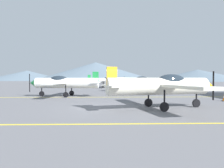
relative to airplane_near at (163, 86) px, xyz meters
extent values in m
plane|color=slate|center=(-3.51, 0.13, -1.50)|extent=(400.00, 400.00, 0.00)
cube|color=yellow|center=(-3.51, -4.41, -1.49)|extent=(80.00, 0.16, 0.01)
cube|color=yellow|center=(-3.51, 8.23, -1.49)|extent=(80.00, 0.16, 0.01)
cylinder|color=silver|center=(-0.29, -0.07, -0.04)|extent=(6.89, 2.62, 1.10)
cone|color=#F2A519|center=(3.38, 0.78, -0.04)|extent=(0.90, 1.07, 0.94)
cube|color=black|center=(3.77, 0.87, -0.04)|extent=(0.07, 0.13, 2.01)
ellipsoid|color=#1E2833|center=(0.59, 0.14, 0.29)|extent=(2.16, 1.33, 0.90)
cube|color=silver|center=(0.10, 0.02, 0.01)|extent=(3.07, 8.85, 0.16)
cube|color=silver|center=(-3.32, -0.77, 0.01)|extent=(1.27, 2.70, 0.10)
cube|color=#F2A519|center=(-3.32, -0.77, 0.56)|extent=(0.64, 0.26, 1.20)
cylinder|color=black|center=(2.45, 0.57, -0.71)|extent=(0.10, 0.10, 1.01)
cylinder|color=black|center=(2.45, 0.57, -1.22)|extent=(0.57, 0.24, 0.56)
cylinder|color=black|center=(-0.24, -1.19, -0.71)|extent=(0.10, 0.10, 1.01)
cylinder|color=black|center=(-0.24, -1.19, -1.22)|extent=(0.57, 0.24, 0.56)
cylinder|color=black|center=(-0.73, 0.96, -0.71)|extent=(0.10, 0.10, 1.01)
cylinder|color=black|center=(-0.73, 0.96, -1.22)|extent=(0.57, 0.24, 0.56)
cylinder|color=white|center=(-7.85, 9.22, -0.04)|extent=(6.90, 1.85, 1.10)
cone|color=#1E8C3F|center=(-11.59, 9.63, -0.04)|extent=(0.80, 1.01, 0.94)
cube|color=black|center=(-11.98, 9.68, -0.04)|extent=(0.05, 0.12, 2.01)
ellipsoid|color=#1E2833|center=(-8.74, 9.32, 0.29)|extent=(2.09, 1.12, 0.90)
cube|color=white|center=(-8.25, 9.26, 0.01)|extent=(2.07, 8.90, 0.16)
cube|color=white|center=(-4.76, 8.87, 0.01)|extent=(0.99, 2.67, 0.10)
cube|color=#1E8C3F|center=(-4.76, 8.87, 0.56)|extent=(0.64, 0.19, 1.20)
cylinder|color=black|center=(-10.64, 9.53, -0.71)|extent=(0.10, 0.10, 1.01)
cylinder|color=black|center=(-10.64, 9.53, -1.22)|extent=(0.57, 0.18, 0.56)
cylinder|color=black|center=(-7.53, 10.29, -0.71)|extent=(0.10, 0.10, 1.01)
cylinder|color=black|center=(-7.53, 10.29, -1.22)|extent=(0.57, 0.18, 0.56)
cylinder|color=black|center=(-7.77, 8.10, -0.71)|extent=(0.10, 0.10, 1.01)
cylinder|color=black|center=(-7.77, 8.10, -1.22)|extent=(0.57, 0.18, 0.56)
cylinder|color=silver|center=(0.75, 17.38, -0.04)|extent=(6.89, 2.71, 1.10)
cone|color=blue|center=(4.40, 16.48, -0.04)|extent=(0.91, 1.08, 0.94)
cube|color=black|center=(4.79, 16.38, -0.04)|extent=(0.07, 0.13, 2.01)
ellipsoid|color=#1E2833|center=(1.63, 17.16, 0.29)|extent=(2.16, 1.36, 0.90)
cube|color=silver|center=(1.14, 17.28, 0.01)|extent=(3.19, 8.84, 0.16)
cube|color=silver|center=(-2.27, 18.13, 0.01)|extent=(1.31, 2.70, 0.10)
cube|color=blue|center=(-2.27, 18.13, 0.56)|extent=(0.64, 0.27, 1.20)
cylinder|color=black|center=(3.48, 16.71, -0.71)|extent=(0.10, 0.10, 1.01)
cylinder|color=black|center=(3.48, 16.71, -1.22)|extent=(0.57, 0.25, 0.56)
cylinder|color=black|center=(0.29, 16.36, -0.71)|extent=(0.10, 0.10, 1.01)
cylinder|color=black|center=(0.29, 16.36, -1.22)|extent=(0.57, 0.25, 0.56)
cylinder|color=black|center=(0.82, 18.50, -0.71)|extent=(0.10, 0.10, 1.01)
cylinder|color=black|center=(0.82, 18.50, -1.22)|extent=(0.57, 0.25, 0.56)
cylinder|color=white|center=(-3.97, 30.00, -0.04)|extent=(6.83, 1.17, 1.10)
cone|color=#1E8C3F|center=(-0.21, 29.97, -0.04)|extent=(0.71, 0.94, 0.94)
cube|color=black|center=(0.19, 29.97, -0.04)|extent=(0.04, 0.12, 2.01)
ellipsoid|color=#1E2833|center=(-3.07, 30.00, 0.29)|extent=(2.01, 0.92, 0.90)
cube|color=white|center=(-3.57, 30.00, 0.01)|extent=(1.19, 8.84, 0.16)
cube|color=white|center=(-7.08, 30.03, 0.01)|extent=(0.73, 2.61, 0.10)
cube|color=#1E8C3F|center=(-7.08, 30.03, 0.56)|extent=(0.63, 0.13, 1.20)
cylinder|color=black|center=(-1.16, 29.98, -0.71)|extent=(0.10, 0.10, 1.01)
cylinder|color=black|center=(-1.16, 29.98, -1.22)|extent=(0.56, 0.13, 0.56)
cylinder|color=black|center=(-4.18, 28.90, -0.71)|extent=(0.10, 0.10, 1.01)
cylinder|color=black|center=(-4.18, 28.90, -1.22)|extent=(0.56, 0.13, 0.56)
cylinder|color=black|center=(-4.16, 31.11, -0.71)|extent=(0.10, 0.10, 1.01)
cylinder|color=black|center=(-4.16, 31.11, -1.22)|extent=(0.56, 0.13, 0.56)
cube|color=#3372BF|center=(4.32, 27.80, -0.80)|extent=(1.83, 4.31, 0.75)
cube|color=black|center=(4.32, 27.65, -0.15)|extent=(1.60, 2.42, 0.55)
cylinder|color=black|center=(5.21, 29.22, -1.18)|extent=(0.22, 0.64, 0.64)
cylinder|color=black|center=(3.41, 29.21, -1.18)|extent=(0.22, 0.64, 0.64)
cylinder|color=black|center=(5.23, 26.38, -1.18)|extent=(0.22, 0.64, 0.64)
cylinder|color=black|center=(3.43, 26.37, -1.18)|extent=(0.22, 0.64, 0.64)
cube|color=black|center=(6.48, 4.20, -1.48)|extent=(0.36, 0.36, 0.04)
cone|color=orange|center=(6.48, 4.20, -1.18)|extent=(0.29, 0.29, 0.55)
cylinder|color=white|center=(6.48, 4.20, -1.15)|extent=(0.20, 0.20, 0.08)
cone|color=slate|center=(-67.27, 157.39, 2.54)|extent=(65.30, 65.30, 8.08)
cone|color=slate|center=(-10.18, 122.57, 4.64)|extent=(80.88, 80.88, 12.26)
cone|color=slate|center=(58.99, 126.91, 2.42)|extent=(65.33, 65.33, 7.84)
camera|label=1|loc=(-3.70, -13.31, 0.48)|focal=33.45mm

